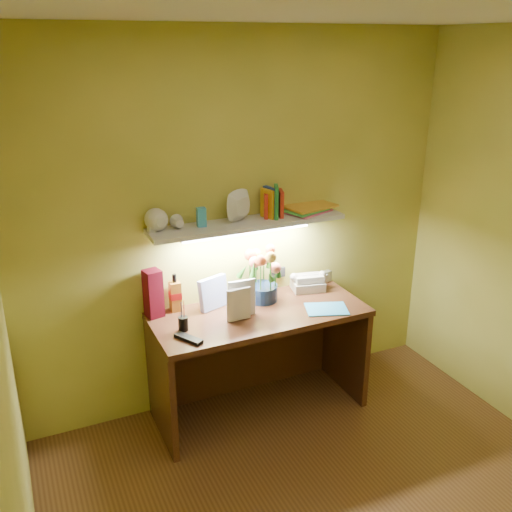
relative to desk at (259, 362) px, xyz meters
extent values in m
cube|color=#391D0F|center=(0.00, 0.00, 0.00)|extent=(1.40, 0.60, 0.75)
cube|color=#B7B8BB|center=(0.65, 0.25, 0.42)|extent=(0.09, 0.06, 0.08)
cube|color=#560715|center=(-0.63, 0.23, 0.53)|extent=(0.12, 0.12, 0.31)
cylinder|color=black|center=(-0.52, -0.03, 0.45)|extent=(0.07, 0.07, 0.15)
cube|color=black|center=(-0.54, -0.17, 0.39)|extent=(0.14, 0.19, 0.02)
cube|color=#359BD2|center=(0.41, -0.15, 0.38)|extent=(0.32, 0.28, 0.01)
imported|color=beige|center=(-0.25, -0.05, 0.48)|extent=(0.16, 0.03, 0.22)
imported|color=silver|center=(-0.22, -0.01, 0.50)|extent=(0.18, 0.03, 0.25)
cube|color=silver|center=(0.00, 0.18, 0.93)|extent=(1.30, 0.25, 0.03)
imported|color=silver|center=(-0.57, 0.16, 0.99)|extent=(0.16, 0.16, 0.11)
imported|color=silver|center=(-0.45, 0.17, 0.98)|extent=(0.09, 0.09, 0.08)
imported|color=silver|center=(-0.03, 0.17, 0.97)|extent=(0.28, 0.28, 0.05)
cube|color=silver|center=(-0.62, 0.22, 0.99)|extent=(0.05, 0.04, 0.10)
cube|color=#359BD2|center=(-0.31, 0.19, 1.00)|extent=(0.06, 0.05, 0.12)
cube|color=red|center=(0.14, 0.21, 1.02)|extent=(0.06, 0.11, 0.16)
cube|color=gold|center=(0.14, 0.19, 1.03)|extent=(0.06, 0.12, 0.19)
cube|color=#193797|center=(0.17, 0.21, 1.04)|extent=(0.05, 0.14, 0.19)
cube|color=#237A34|center=(0.20, 0.18, 1.05)|extent=(0.08, 0.13, 0.21)
cube|color=red|center=(0.24, 0.19, 1.03)|extent=(0.06, 0.13, 0.17)
cube|color=pink|center=(0.45, 0.20, 0.95)|extent=(0.35, 0.30, 0.01)
cube|color=#44BA55|center=(0.43, 0.20, 0.96)|extent=(0.33, 0.28, 0.01)
cube|color=gold|center=(0.47, 0.23, 0.97)|extent=(0.38, 0.31, 0.01)
camera|label=1|loc=(-1.40, -3.02, 2.02)|focal=40.00mm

